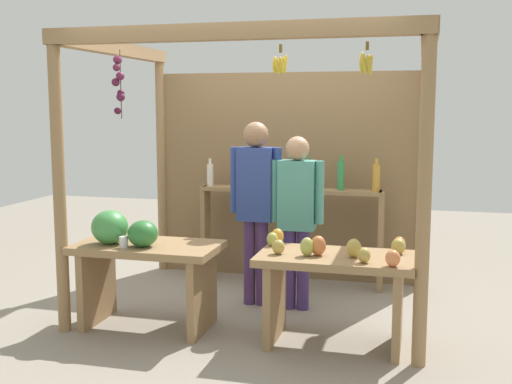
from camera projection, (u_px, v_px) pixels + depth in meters
name	position (u px, v px, depth m)	size (l,w,h in m)	color
ground_plane	(262.00, 306.00, 5.84)	(12.00, 12.00, 0.00)	gray
market_stall	(274.00, 149.00, 6.10)	(2.94, 2.17, 2.42)	#99754C
fruit_counter_left	(140.00, 257.00, 5.20)	(1.18, 0.64, 0.99)	#99754C
fruit_counter_right	(335.00, 277.00, 4.84)	(1.19, 0.66, 0.86)	#99754C
bottle_shelf_unit	(291.00, 208.00, 6.45)	(1.88, 0.22, 1.35)	#99754C
vendor_man	(256.00, 196.00, 5.76)	(0.48, 0.23, 1.69)	#4B2E62
vendor_woman	(297.00, 207.00, 5.63)	(0.48, 0.21, 1.56)	#442E6F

